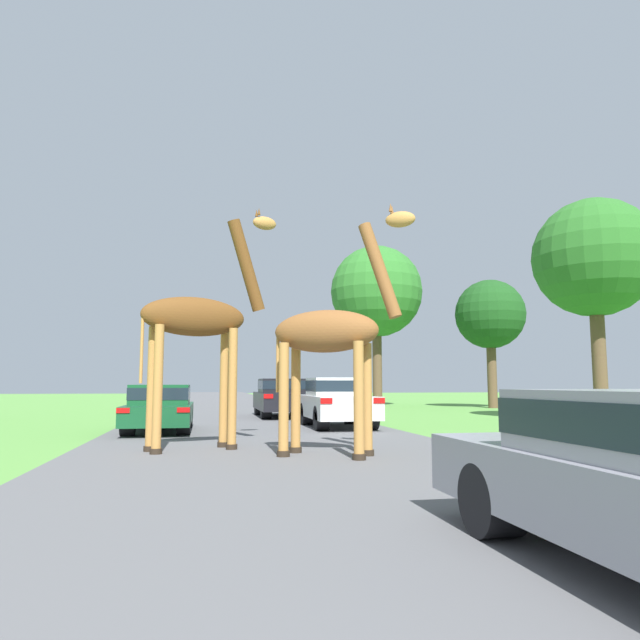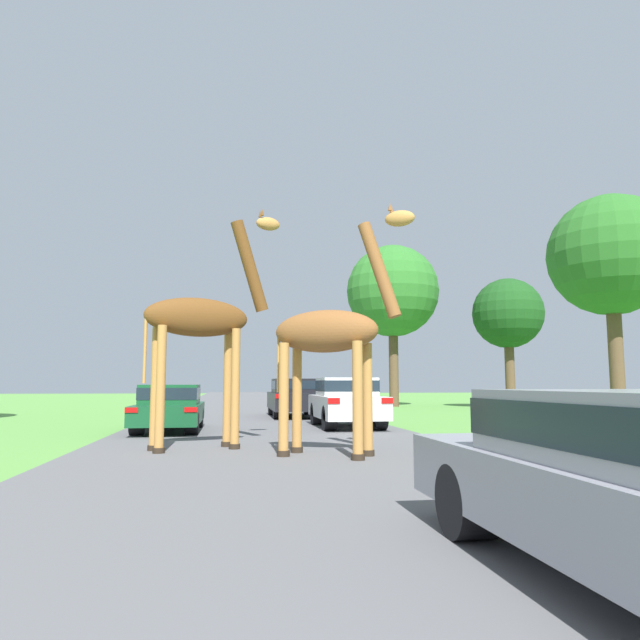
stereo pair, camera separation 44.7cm
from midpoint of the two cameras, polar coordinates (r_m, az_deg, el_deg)
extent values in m
cube|color=#5B5B5E|center=(29.11, -6.57, -8.95)|extent=(8.15, 120.00, 0.00)
cylinder|color=#B77F3D|center=(10.84, 5.96, -7.86)|extent=(0.19, 0.19, 2.10)
cylinder|color=#2D2319|center=(10.91, 6.03, -13.09)|extent=(0.24, 0.24, 0.11)
cylinder|color=#B77F3D|center=(10.23, 5.05, -7.96)|extent=(0.19, 0.19, 2.10)
cylinder|color=#2D2319|center=(10.31, 5.10, -13.49)|extent=(0.24, 0.24, 0.11)
cylinder|color=#B77F3D|center=(11.30, -1.17, -7.83)|extent=(0.19, 0.19, 2.10)
cylinder|color=#2D2319|center=(11.36, -1.18, -12.85)|extent=(0.24, 0.24, 0.11)
cylinder|color=#B77F3D|center=(10.72, -2.45, -7.91)|extent=(0.19, 0.19, 2.10)
cylinder|color=#2D2319|center=(10.79, -2.47, -13.19)|extent=(0.24, 0.24, 0.11)
ellipsoid|color=brown|center=(10.79, 1.76, -1.13)|extent=(2.15, 1.66, 0.81)
cylinder|color=brown|center=(10.65, 7.15, 5.02)|extent=(0.82, 0.61, 1.85)
ellipsoid|color=#B77F3D|center=(10.79, 9.18, 10.00)|extent=(0.61, 0.49, 0.30)
cylinder|color=#B77F3D|center=(11.11, -3.01, -4.26)|extent=(0.07, 0.07, 1.16)
cone|color=brown|center=(10.95, 8.35, 11.00)|extent=(0.07, 0.07, 0.16)
cone|color=brown|center=(10.83, 8.19, 11.20)|extent=(0.07, 0.07, 0.16)
cylinder|color=#B77F3D|center=(12.47, -8.20, -6.74)|extent=(0.18, 0.18, 2.49)
cylinder|color=#2D2319|center=(12.53, -8.29, -12.18)|extent=(0.23, 0.23, 0.11)
cylinder|color=#B77F3D|center=(12.00, -7.40, -6.77)|extent=(0.18, 0.18, 2.49)
cylinder|color=#2D2319|center=(12.07, -7.48, -12.42)|extent=(0.23, 0.23, 0.11)
cylinder|color=#B77F3D|center=(12.04, -15.13, -6.60)|extent=(0.18, 0.18, 2.49)
cylinder|color=#2D2319|center=(12.11, -15.30, -12.24)|extent=(0.23, 0.23, 0.11)
cylinder|color=#B77F3D|center=(11.56, -14.59, -6.64)|extent=(0.18, 0.18, 2.49)
cylinder|color=#2D2319|center=(11.63, -14.75, -12.51)|extent=(0.23, 0.23, 0.11)
ellipsoid|color=brown|center=(12.07, -11.12, 0.27)|extent=(2.26, 1.26, 0.81)
cylinder|color=brown|center=(12.62, -6.05, 5.37)|extent=(0.93, 0.55, 2.02)
ellipsoid|color=#B77F3D|center=(13.02, -4.23, 9.57)|extent=(0.61, 0.41, 0.30)
cylinder|color=#B77F3D|center=(11.76, -16.06, -2.77)|extent=(0.06, 0.06, 1.37)
cone|color=brown|center=(13.08, -5.03, 10.55)|extent=(0.07, 0.07, 0.16)
cone|color=brown|center=(12.97, -4.80, 10.71)|extent=(0.07, 0.07, 0.16)
cylinder|color=black|center=(5.42, 17.04, -16.95)|extent=(0.38, 0.64, 0.64)
cylinder|color=black|center=(6.22, 30.23, -14.96)|extent=(0.38, 0.64, 0.64)
cube|color=silver|center=(17.74, 3.38, -8.63)|extent=(1.82, 3.95, 0.66)
cube|color=silver|center=(17.72, 3.37, -6.68)|extent=(1.64, 1.78, 0.55)
cube|color=#19232D|center=(17.72, 3.37, -6.59)|extent=(1.66, 1.80, 0.33)
cube|color=red|center=(15.63, 2.24, -8.09)|extent=(0.33, 0.03, 0.16)
cube|color=red|center=(15.99, 7.55, -8.00)|extent=(0.33, 0.03, 0.16)
cylinder|color=black|center=(18.78, 0.40, -9.36)|extent=(0.36, 0.71, 0.71)
cylinder|color=black|center=(19.07, 4.79, -9.29)|extent=(0.36, 0.71, 0.71)
cylinder|color=black|center=(16.45, 1.76, -9.79)|extent=(0.36, 0.71, 0.71)
cylinder|color=black|center=(16.78, 6.73, -9.68)|extent=(0.36, 0.71, 0.71)
cube|color=black|center=(23.24, -2.02, -8.08)|extent=(1.91, 4.64, 0.67)
cube|color=black|center=(23.23, -2.01, -6.57)|extent=(1.72, 2.09, 0.55)
cube|color=#19232D|center=(23.23, -2.01, -6.50)|extent=(1.74, 2.11, 0.33)
cube|color=red|center=(20.84, -3.39, -7.62)|extent=(0.34, 0.03, 0.16)
cube|color=red|center=(21.05, 0.89, -7.61)|extent=(0.34, 0.03, 0.16)
cylinder|color=black|center=(24.56, -4.20, -8.64)|extent=(0.38, 0.71, 0.71)
cylinder|color=black|center=(24.73, -0.64, -8.64)|extent=(0.38, 0.71, 0.71)
cylinder|color=black|center=(21.79, -3.59, -8.93)|extent=(0.38, 0.71, 0.71)
cylinder|color=black|center=(21.98, 0.42, -8.92)|extent=(0.38, 0.71, 0.71)
cube|color=#144C28|center=(16.83, -14.04, -9.01)|extent=(1.74, 4.18, 0.52)
cube|color=#144C28|center=(16.82, -13.99, -7.22)|extent=(1.57, 1.88, 0.54)
cube|color=#19232D|center=(16.82, -13.99, -7.13)|extent=(1.58, 1.90, 0.32)
cube|color=red|center=(14.83, -17.52, -8.59)|extent=(0.31, 0.03, 0.12)
cube|color=red|center=(14.69, -11.95, -8.77)|extent=(0.31, 0.03, 0.12)
cylinder|color=black|center=(18.16, -15.93, -9.43)|extent=(0.35, 0.58, 0.58)
cylinder|color=black|center=(18.05, -11.47, -9.56)|extent=(0.35, 0.58, 0.58)
cylinder|color=black|center=(15.68, -17.04, -9.92)|extent=(0.35, 0.58, 0.58)
cylinder|color=black|center=(15.55, -11.88, -10.09)|extent=(0.35, 0.58, 0.58)
cylinder|color=brown|center=(33.67, 7.75, -3.50)|extent=(0.55, 0.55, 5.97)
sphere|color=#2D7028|center=(34.06, 7.65, 2.90)|extent=(5.43, 5.43, 5.43)
cylinder|color=brown|center=(32.75, 18.82, -4.34)|extent=(0.52, 0.52, 4.59)
sphere|color=#194719|center=(32.96, 18.64, 0.65)|extent=(3.83, 3.83, 3.83)
cylinder|color=brown|center=(22.52, 27.97, -2.36)|extent=(0.49, 0.49, 5.24)
sphere|color=#286623|center=(22.93, 27.55, 5.80)|extent=(4.30, 4.30, 4.30)
camera|label=1|loc=(0.22, -88.81, -0.13)|focal=32.00mm
camera|label=2|loc=(0.22, 91.19, 0.13)|focal=32.00mm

